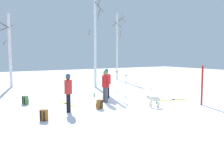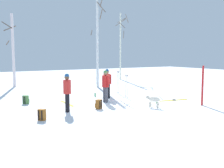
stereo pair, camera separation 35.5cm
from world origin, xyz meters
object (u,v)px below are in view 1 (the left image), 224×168
at_px(person_1, 68,90).
at_px(backpack_0, 25,100).
at_px(backpack_2, 44,115).
at_px(birch_tree_2, 95,41).
at_px(person_0, 106,82).
at_px(ski_poles_1, 126,86).
at_px(water_bottle_1, 157,101).
at_px(person_2, 105,84).
at_px(ski_pair_lying_0, 67,104).
at_px(ski_pair_lying_1, 173,100).
at_px(ski_poles_0, 117,82).
at_px(birch_tree_1, 10,49).
at_px(birch_tree_3, 117,44).
at_px(ski_pair_planted_0, 202,85).
at_px(water_bottle_0, 94,95).
at_px(dog, 154,99).
at_px(backpack_1, 99,104).

bearing_deg(person_1, backpack_0, 111.96).
xyz_separation_m(backpack_2, birch_tree_2, (6.66, 7.93, 3.33)).
distance_m(person_0, ski_poles_1, 1.16).
height_order(ski_poles_1, water_bottle_1, ski_poles_1).
height_order(person_0, person_2, same).
relative_size(person_2, ski_pair_lying_0, 0.93).
relative_size(ski_pair_lying_1, ski_poles_0, 1.18).
relative_size(person_1, backpack_0, 3.90).
bearing_deg(water_bottle_1, ski_poles_1, 97.35).
xyz_separation_m(water_bottle_1, birch_tree_1, (-4.87, 11.36, 2.79)).
relative_size(person_0, birch_tree_2, 0.25).
relative_size(ski_poles_1, backpack_0, 3.13).
bearing_deg(person_0, ski_poles_0, 38.89).
distance_m(person_1, birch_tree_3, 15.50).
distance_m(ski_pair_planted_0, water_bottle_0, 6.24).
xyz_separation_m(person_1, backpack_0, (-1.16, 2.88, -0.77)).
relative_size(person_0, ski_poles_0, 1.16).
xyz_separation_m(backpack_0, birch_tree_2, (6.41, 4.14, 3.33)).
distance_m(ski_pair_planted_0, backpack_0, 9.04).
xyz_separation_m(person_2, backpack_2, (-4.02, -2.05, -0.77)).
bearing_deg(ski_pair_lying_1, backpack_2, -175.46).
bearing_deg(backpack_2, dog, -3.54).
bearing_deg(ski_pair_lying_1, birch_tree_3, 70.93).
distance_m(dog, water_bottle_1, 0.97).
bearing_deg(backpack_1, water_bottle_1, -8.92).
height_order(ski_pair_lying_1, water_bottle_1, water_bottle_1).
distance_m(ski_poles_0, birch_tree_2, 4.57).
height_order(ski_pair_lying_0, water_bottle_1, water_bottle_1).
bearing_deg(birch_tree_2, ski_poles_0, -96.72).
xyz_separation_m(water_bottle_1, birch_tree_2, (0.62, 7.67, 3.42)).
xyz_separation_m(ski_poles_1, birch_tree_3, (5.86, 9.72, 2.77)).
bearing_deg(ski_pair_planted_0, backpack_1, 158.32).
bearing_deg(birch_tree_2, backpack_0, -147.11).
bearing_deg(backpack_1, ski_pair_lying_0, 111.65).
bearing_deg(ski_pair_lying_0, water_bottle_0, 27.98).
relative_size(backpack_0, backpack_1, 1.00).
relative_size(person_1, backpack_1, 3.90).
height_order(person_0, backpack_0, person_0).
height_order(person_1, birch_tree_1, birch_tree_1).
height_order(dog, backpack_1, dog).
bearing_deg(dog, person_0, 99.87).
bearing_deg(ski_pair_lying_0, ski_pair_lying_1, -21.85).
relative_size(backpack_2, birch_tree_2, 0.06).
height_order(ski_pair_lying_1, ski_poles_0, ski_poles_0).
height_order(water_bottle_0, birch_tree_1, birch_tree_1).
bearing_deg(ski_pair_planted_0, birch_tree_2, 96.90).
relative_size(person_2, water_bottle_1, 6.18).
bearing_deg(ski_poles_0, person_1, -144.77).
bearing_deg(dog, birch_tree_2, 80.70).
bearing_deg(person_2, dog, -61.47).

